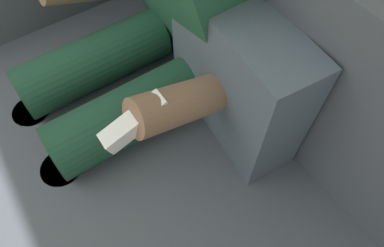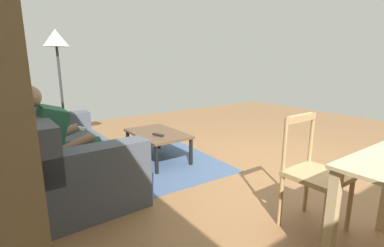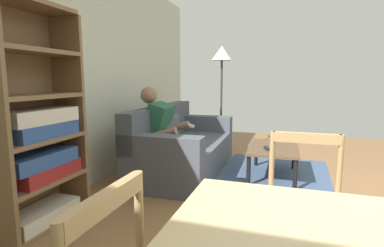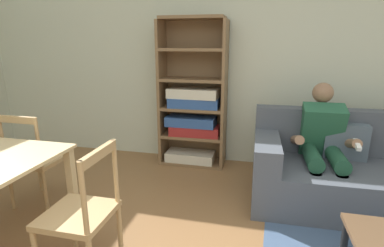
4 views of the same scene
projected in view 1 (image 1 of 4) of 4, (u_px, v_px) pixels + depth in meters
The scene contains 2 objects.
couch at pixel (211, 186), 0.96m from camera, with size 2.04×0.98×0.89m.
person_lounging at pixel (157, 33), 0.90m from camera, with size 0.60×0.94×1.16m.
Camera 1 is at (1.61, 1.91, 1.22)m, focal length 31.79 mm.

